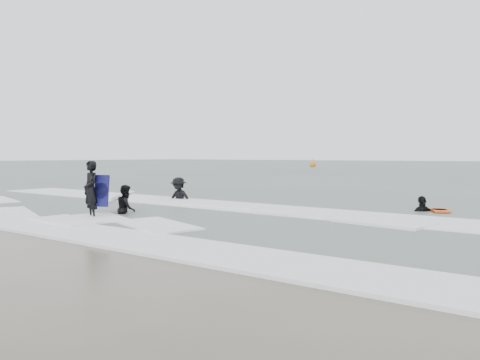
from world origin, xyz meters
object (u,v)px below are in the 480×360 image
Objects in this scene: surfer_centre at (91,219)px; surfer_right_near at (422,213)px; surfer_breaker at (179,201)px; surfer_wading at (126,215)px; buoy at (313,165)px.

surfer_centre reaches higher than surfer_right_near.
surfer_breaker is 1.08× the size of surfer_right_near.
surfer_centre is 1.17× the size of surfer_wading.
buoy is at bearing 126.04° from surfer_centre.
surfer_centre is 1.04× the size of surfer_right_near.
surfer_breaker is at bearing -22.63° from surfer_wading.
surfer_breaker reaches higher than surfer_centre.
surfer_right_near is 61.77m from buoy.
buoy is (-24.71, 60.25, 0.42)m from surfer_centre.
surfer_centre reaches higher than surfer_wading.
surfer_breaker is 9.61m from surfer_right_near.
surfer_centre is 1.08× the size of buoy.
surfer_wading is 64.03m from buoy.
surfer_wading is 0.92× the size of buoy.
buoy reaches higher than surfer_wading.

